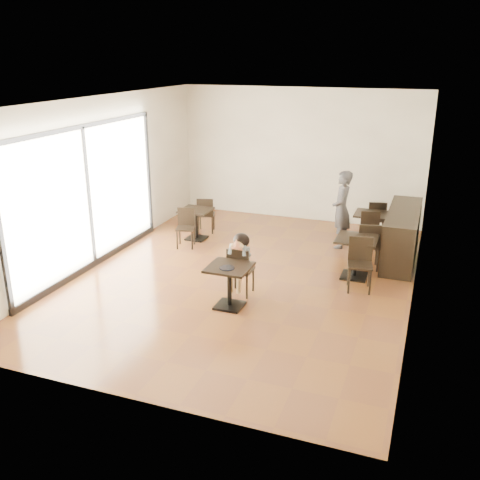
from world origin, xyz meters
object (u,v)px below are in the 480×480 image
at_px(child_chair, 241,270).
at_px(chair_left_a, 206,215).
at_px(chair_mid_a, 368,245).
at_px(child_table, 229,287).
at_px(chair_back_b, 370,234).
at_px(cafe_table_back, 370,229).
at_px(child, 241,264).
at_px(chair_mid_b, 360,265).
at_px(adult_patron, 342,209).
at_px(chair_back_a, 376,219).
at_px(chair_left_b, 185,228).
at_px(cafe_table_left, 196,224).
at_px(cafe_table_mid, 355,258).

xyz_separation_m(child_chair, chair_left_a, (-1.93, 2.91, -0.02)).
bearing_deg(chair_mid_a, child_table, 42.23).
bearing_deg(chair_back_b, cafe_table_back, 85.87).
bearing_deg(chair_left_a, child_table, 102.60).
distance_m(chair_mid_a, chair_back_b, 0.79).
xyz_separation_m(child, chair_mid_b, (1.89, 0.85, -0.08)).
distance_m(adult_patron, chair_back_a, 1.14).
bearing_deg(chair_back_b, chair_back_a, 79.73).
relative_size(adult_patron, chair_back_a, 1.90).
bearing_deg(chair_left_b, child, -59.71).
distance_m(child_table, chair_mid_a, 3.14).
height_order(child_chair, child, child).
relative_size(child_table, cafe_table_left, 1.04).
bearing_deg(child, cafe_table_back, 61.79).
distance_m(cafe_table_mid, cafe_table_back, 1.89).
height_order(child_chair, chair_mid_a, chair_mid_a).
xyz_separation_m(adult_patron, chair_mid_b, (0.72, -2.13, -0.36)).
bearing_deg(child_table, chair_left_b, 129.24).
height_order(child_chair, cafe_table_back, child_chair).
distance_m(child_table, child_chair, 0.55).
relative_size(child_chair, cafe_table_back, 1.20).
relative_size(child_table, chair_left_a, 0.87).
xyz_separation_m(chair_mid_b, chair_left_b, (-3.82, 0.96, -0.05)).
relative_size(child, cafe_table_back, 1.51).
bearing_deg(chair_mid_b, chair_mid_a, 79.38).
bearing_deg(adult_patron, child_table, -28.61).
distance_m(child, chair_left_b, 2.65).
relative_size(chair_mid_b, chair_left_a, 1.12).
relative_size(cafe_table_back, chair_left_a, 0.87).
bearing_deg(cafe_table_left, chair_back_b, 5.73).
xyz_separation_m(child, cafe_table_left, (-1.93, 2.36, -0.20)).
distance_m(chair_mid_a, chair_mid_b, 1.10).
xyz_separation_m(child_table, child_chair, (-0.00, 0.55, 0.07)).
distance_m(child_table, cafe_table_mid, 2.61).
relative_size(child_chair, chair_back_b, 1.00).
relative_size(child_chair, chair_left_a, 1.04).
xyz_separation_m(cafe_table_left, chair_mid_b, (3.82, -1.51, 0.12)).
bearing_deg(child_chair, cafe_table_back, -118.21).
bearing_deg(cafe_table_left, child_table, -56.48).
height_order(chair_mid_a, chair_mid_b, same).
bearing_deg(child_table, chair_left_a, 119.12).
relative_size(child, chair_mid_b, 1.17).
height_order(child, cafe_table_mid, child).
xyz_separation_m(cafe_table_back, chair_left_b, (-3.69, -1.48, 0.05)).
relative_size(adult_patron, cafe_table_back, 2.29).
relative_size(chair_left_a, chair_back_a, 0.96).
distance_m(adult_patron, cafe_table_mid, 1.74).
bearing_deg(cafe_table_mid, adult_patron, 109.64).
bearing_deg(chair_left_b, cafe_table_mid, -22.88).
distance_m(child_chair, child, 0.11).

